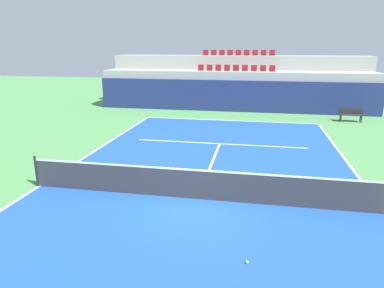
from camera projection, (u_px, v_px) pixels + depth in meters
name	position (u px, v px, depth m)	size (l,w,h in m)	color
ground_plane	(197.00, 199.00, 10.69)	(80.00, 80.00, 0.00)	#4C8C4C
court_surface	(197.00, 199.00, 10.69)	(11.00, 24.00, 0.01)	#1E4C99
baseline_far	(229.00, 121.00, 21.98)	(11.00, 0.10, 0.00)	white
sideline_left	(40.00, 186.00, 11.67)	(0.10, 24.00, 0.00)	white
service_line_far	(220.00, 144.00, 16.73)	(8.26, 0.10, 0.00)	white
centre_service_line	(211.00, 165.00, 13.71)	(0.10, 6.40, 0.00)	white
back_wall	(234.00, 96.00, 24.79)	(20.11, 0.30, 2.25)	navy
stands_tier_lower	(235.00, 90.00, 25.99)	(20.11, 2.40, 2.82)	#9E9E99
stands_tier_upper	(237.00, 80.00, 28.11)	(20.11, 2.40, 3.88)	#9E9E99
seating_row_lower	(236.00, 69.00, 25.66)	(5.77, 0.44, 0.44)	maroon
seating_row_upper	(238.00, 54.00, 27.64)	(5.77, 0.44, 0.44)	maroon
tennis_net	(197.00, 184.00, 10.55)	(11.08, 0.08, 1.07)	black
player_bench	(351.00, 114.00, 21.59)	(1.50, 0.40, 0.85)	#232328
tennis_ball_1	(247.00, 262.00, 7.50)	(0.07, 0.07, 0.07)	#CCE033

